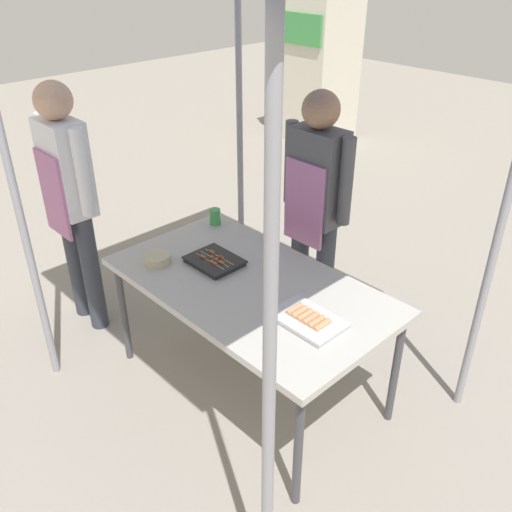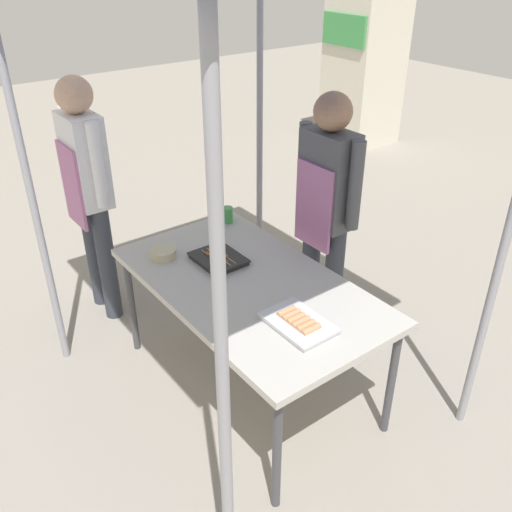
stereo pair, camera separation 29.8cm
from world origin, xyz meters
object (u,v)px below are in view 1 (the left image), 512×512
drink_cup_near_edge (215,217)px  vendor_woman (315,199)px  tray_grilled_sausages (308,320)px  tray_meat_skewers (215,261)px  condiment_bowl (157,259)px  neighbor_stall_right (319,70)px  customer_nearby (69,190)px  stall_table (249,291)px

drink_cup_near_edge → vendor_woman: vendor_woman is taller
tray_grilled_sausages → tray_meat_skewers: (-0.75, 0.04, -0.00)m
condiment_bowl → neighbor_stall_right: size_ratio=0.09×
drink_cup_near_edge → vendor_woman: bearing=35.6°
tray_grilled_sausages → vendor_woman: 0.99m
tray_grilled_sausages → condiment_bowl: bearing=-168.9°
tray_meat_skewers → vendor_woman: 0.76m
drink_cup_near_edge → neighbor_stall_right: neighbor_stall_right is taller
condiment_bowl → customer_nearby: 0.81m
customer_nearby → tray_grilled_sausages: bearing=10.1°
stall_table → condiment_bowl: 0.59m
condiment_bowl → drink_cup_near_edge: bearing=104.8°
customer_nearby → neighbor_stall_right: 4.63m
stall_table → customer_nearby: 1.38m
drink_cup_near_edge → customer_nearby: customer_nearby is taller
condiment_bowl → drink_cup_near_edge: size_ratio=1.49×
tray_meat_skewers → condiment_bowl: condiment_bowl is taller
drink_cup_near_edge → neighbor_stall_right: 4.28m
customer_nearby → condiment_bowl: bearing=8.7°
vendor_woman → neighbor_stall_right: (-2.77, 3.27, -0.09)m
tray_grilled_sausages → tray_meat_skewers: tray_grilled_sausages is taller
tray_grilled_sausages → customer_nearby: 1.80m
stall_table → neighbor_stall_right: neighbor_stall_right is taller
tray_grilled_sausages → neighbor_stall_right: size_ratio=0.20×
tray_meat_skewers → vendor_woman: vendor_woman is taller
tray_meat_skewers → customer_nearby: 1.09m
vendor_woman → tray_grilled_sausages: bearing=129.5°
neighbor_stall_right → stall_table: bearing=-53.7°
tray_grilled_sausages → tray_meat_skewers: bearing=177.2°
tray_grilled_sausages → vendor_woman: size_ratio=0.21×
drink_cup_near_edge → tray_grilled_sausages: bearing=-17.9°
condiment_bowl → vendor_woman: size_ratio=0.09×
stall_table → drink_cup_near_edge: size_ratio=15.30×
tray_grilled_sausages → drink_cup_near_edge: 1.20m
tray_grilled_sausages → condiment_bowl: 1.01m
condiment_bowl → stall_table: bearing=24.2°
tray_meat_skewers → drink_cup_near_edge: size_ratio=2.90×
neighbor_stall_right → tray_grilled_sausages: bearing=-49.9°
vendor_woman → customer_nearby: size_ratio=0.98×
tray_meat_skewers → drink_cup_near_edge: 0.51m
stall_table → neighbor_stall_right: bearing=126.3°
condiment_bowl → tray_grilled_sausages: bearing=11.1°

